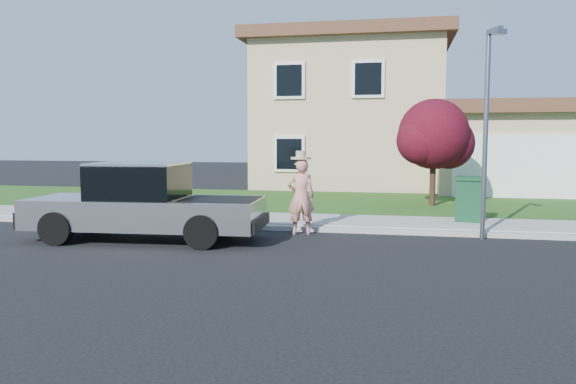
# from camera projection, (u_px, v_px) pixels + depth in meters

# --- Properties ---
(ground) EXTENTS (80.00, 80.00, 0.00)m
(ground) POSITION_uv_depth(u_px,v_px,m) (274.00, 255.00, 10.80)
(ground) COLOR black
(ground) RESTS_ON ground
(curb) EXTENTS (40.00, 0.20, 0.12)m
(curb) POSITION_uv_depth(u_px,v_px,m) (342.00, 230.00, 13.42)
(curb) COLOR gray
(curb) RESTS_ON ground
(sidewalk) EXTENTS (40.00, 2.00, 0.15)m
(sidewalk) POSITION_uv_depth(u_px,v_px,m) (346.00, 222.00, 14.50)
(sidewalk) COLOR gray
(sidewalk) RESTS_ON ground
(lawn) EXTENTS (40.00, 7.00, 0.10)m
(lawn) POSITION_uv_depth(u_px,v_px,m) (359.00, 204.00, 18.89)
(lawn) COLOR #214C15
(lawn) RESTS_ON ground
(house) EXTENTS (14.00, 11.30, 6.85)m
(house) POSITION_uv_depth(u_px,v_px,m) (379.00, 118.00, 26.22)
(house) COLOR tan
(house) RESTS_ON ground
(pickup_truck) EXTENTS (5.33, 2.14, 1.72)m
(pickup_truck) POSITION_uv_depth(u_px,v_px,m) (145.00, 204.00, 12.34)
(pickup_truck) COLOR black
(pickup_truck) RESTS_ON ground
(woman) EXTENTS (0.74, 0.58, 1.95)m
(woman) POSITION_uv_depth(u_px,v_px,m) (301.00, 195.00, 13.07)
(woman) COLOR tan
(woman) RESTS_ON ground
(ornamental_tree) EXTENTS (2.47, 2.23, 3.39)m
(ornamental_tree) POSITION_uv_depth(u_px,v_px,m) (435.00, 138.00, 17.72)
(ornamental_tree) COLOR black
(ornamental_tree) RESTS_ON lawn
(trash_bin) EXTENTS (0.82, 0.91, 1.13)m
(trash_bin) POSITION_uv_depth(u_px,v_px,m) (469.00, 198.00, 14.24)
(trash_bin) COLOR #0F381F
(trash_bin) RESTS_ON sidewalk
(street_lamp) EXTENTS (0.36, 0.59, 4.56)m
(street_lamp) POSITION_uv_depth(u_px,v_px,m) (487.00, 122.00, 12.17)
(street_lamp) COLOR slate
(street_lamp) RESTS_ON ground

